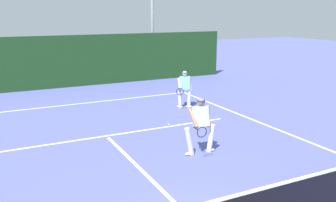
% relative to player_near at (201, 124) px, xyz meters
% --- Properties ---
extents(court_line_baseline_far, '(10.82, 0.10, 0.01)m').
position_rel_player_near_xyz_m(court_line_baseline_far, '(-1.92, 7.30, -0.88)').
color(court_line_baseline_far, white).
rests_on(court_line_baseline_far, ground_plane).
extents(court_line_service, '(8.82, 0.10, 0.01)m').
position_rel_player_near_xyz_m(court_line_service, '(-1.92, 2.64, -0.88)').
color(court_line_service, white).
rests_on(court_line_service, ground_plane).
extents(court_line_centre, '(0.10, 6.40, 0.01)m').
position_rel_player_near_xyz_m(court_line_centre, '(-1.92, -0.75, -0.88)').
color(court_line_centre, white).
rests_on(court_line_centre, ground_plane).
extents(player_near, '(0.97, 0.88, 1.61)m').
position_rel_player_near_xyz_m(player_near, '(0.00, 0.00, 0.00)').
color(player_near, silver).
rests_on(player_near, ground_plane).
extents(player_far, '(0.93, 0.86, 1.55)m').
position_rel_player_near_xyz_m(player_far, '(2.08, 4.68, -0.04)').
color(player_far, silver).
rests_on(player_far, ground_plane).
extents(tennis_ball, '(0.07, 0.07, 0.07)m').
position_rel_player_near_xyz_m(tennis_ball, '(0.40, 2.76, -0.85)').
color(tennis_ball, '#D1E033').
rests_on(tennis_ball, ground_plane).
extents(back_fence_windscreen, '(19.74, 0.12, 2.72)m').
position_rel_player_near_xyz_m(back_fence_windscreen, '(-1.92, 11.20, 0.47)').
color(back_fence_windscreen, '#1A3E19').
rests_on(back_fence_windscreen, ground_plane).
extents(light_pole, '(0.55, 0.44, 6.58)m').
position_rel_player_near_xyz_m(light_pole, '(4.09, 12.38, 3.22)').
color(light_pole, '#9EA39E').
rests_on(light_pole, ground_plane).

